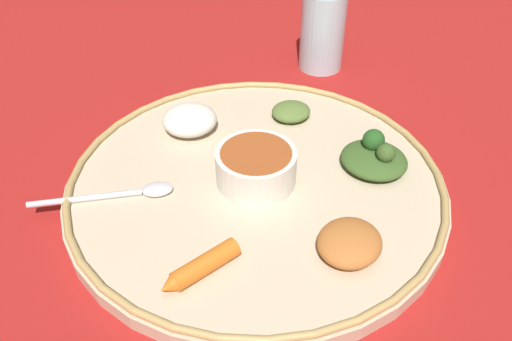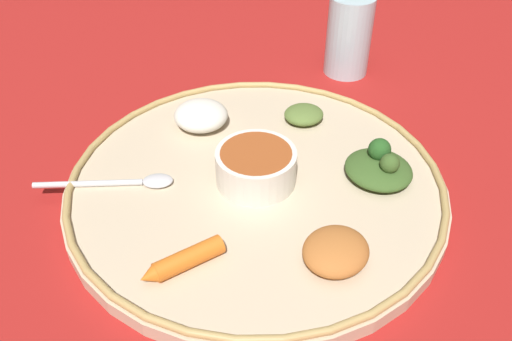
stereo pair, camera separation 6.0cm
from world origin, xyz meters
name	(u,v)px [view 2 (the right image)]	position (x,y,z in m)	size (l,w,h in m)	color
ground_plane	(256,192)	(0.00, 0.00, 0.00)	(2.40, 2.40, 0.00)	maroon
platter	(256,186)	(0.00, 0.00, 0.01)	(0.43, 0.43, 0.02)	#C6B293
platter_rim	(256,179)	(0.00, 0.00, 0.02)	(0.42, 0.42, 0.01)	tan
center_bowl	(256,166)	(0.00, 0.00, 0.04)	(0.09, 0.09, 0.04)	silver
spoon	(127,182)	(0.04, 0.14, 0.02)	(0.05, 0.15, 0.01)	silver
greens_pile	(379,166)	(-0.03, -0.14, 0.03)	(0.10, 0.10, 0.04)	#385623
carrot_near_spoon	(183,261)	(-0.10, 0.10, 0.03)	(0.04, 0.09, 0.02)	orange
mound_chickpea	(336,251)	(-0.14, -0.04, 0.03)	(0.07, 0.06, 0.03)	#B2662D
mound_collards	(304,114)	(0.10, -0.10, 0.03)	(0.05, 0.05, 0.02)	#567033
mound_rice_white	(201,115)	(0.12, 0.03, 0.03)	(0.07, 0.06, 0.03)	silver
drinking_glass	(348,40)	(0.23, -0.22, 0.05)	(0.07, 0.07, 0.12)	silver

